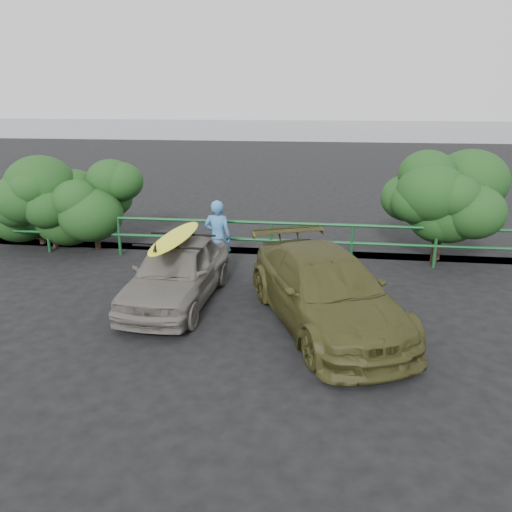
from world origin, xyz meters
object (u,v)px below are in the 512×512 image
Objects in this scene: olive_vehicle at (326,290)px; surfboard at (175,237)px; sedan at (177,272)px; man at (218,237)px; guardrail at (232,240)px.

olive_vehicle is 3.13m from surfboard.
olive_vehicle reaches higher than sedan.
man is at bearing 112.38° from olive_vehicle.
guardrail is 5.47× the size of surfboard.
sedan is at bearing 143.98° from olive_vehicle.
surfboard reaches higher than sedan.
guardrail is 7.97× the size of man.
sedan is 0.82× the size of olive_vehicle.
man is (-0.14, -1.05, 0.36)m from guardrail.
guardrail is 3.06× the size of olive_vehicle.
sedan is at bearing -176.98° from surfboard.
man is (-2.50, 2.48, 0.21)m from olive_vehicle.
sedan is 2.13× the size of man.
man is 0.69× the size of surfboard.
man reaches higher than olive_vehicle.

